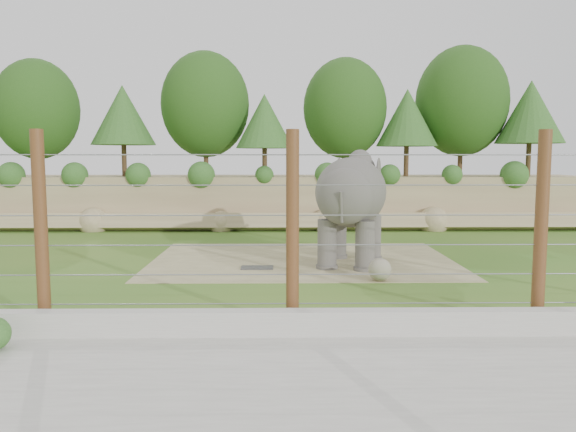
{
  "coord_description": "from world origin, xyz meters",
  "views": [
    {
      "loc": [
        -0.25,
        -15.6,
        3.46
      ],
      "look_at": [
        0.0,
        2.0,
        1.6
      ],
      "focal_mm": 35.0,
      "sensor_mm": 36.0,
      "label": 1
    }
  ],
  "objects": [
    {
      "name": "ground",
      "position": [
        0.0,
        0.0,
        0.0
      ],
      "size": [
        90.0,
        90.0,
        0.0
      ],
      "primitive_type": "plane",
      "color": "#346A1F",
      "rests_on": "ground"
    },
    {
      "name": "walkway",
      "position": [
        0.0,
        -7.0,
        0.01
      ],
      "size": [
        26.0,
        4.0,
        0.01
      ],
      "primitive_type": "cube",
      "color": "#AEAAA2",
      "rests_on": "ground"
    },
    {
      "name": "elephant",
      "position": [
        2.02,
        2.26,
        1.8
      ],
      "size": [
        3.05,
        4.81,
        3.61
      ],
      "primitive_type": null,
      "rotation": [
        0.0,
        0.0,
        -0.28
      ],
      "color": "#55514C",
      "rests_on": "ground"
    },
    {
      "name": "dirt_patch",
      "position": [
        0.5,
        3.0,
        0.01
      ],
      "size": [
        10.0,
        7.0,
        0.02
      ],
      "primitive_type": "cube",
      "color": "#93885B",
      "rests_on": "ground"
    },
    {
      "name": "barrier_fence",
      "position": [
        0.0,
        -4.5,
        2.0
      ],
      "size": [
        20.26,
        0.26,
        4.0
      ],
      "color": "#583019",
      "rests_on": "ground"
    },
    {
      "name": "stone_ball",
      "position": [
        2.52,
        -0.3,
        0.34
      ],
      "size": [
        0.64,
        0.64,
        0.64
      ],
      "primitive_type": "sphere",
      "color": "gray",
      "rests_on": "dirt_patch"
    },
    {
      "name": "back_embankment",
      "position": [
        0.59,
        12.68,
        3.97
      ],
      "size": [
        30.0,
        5.52,
        8.77
      ],
      "color": "#957F5B",
      "rests_on": "ground"
    },
    {
      "name": "drain_grate",
      "position": [
        -0.97,
        1.57,
        0.04
      ],
      "size": [
        1.0,
        0.6,
        0.03
      ],
      "primitive_type": "cube",
      "color": "#262628",
      "rests_on": "dirt_patch"
    },
    {
      "name": "retaining_wall",
      "position": [
        0.0,
        -5.0,
        0.25
      ],
      "size": [
        26.0,
        0.35,
        0.5
      ],
      "primitive_type": "cube",
      "color": "#AEAAA2",
      "rests_on": "ground"
    }
  ]
}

